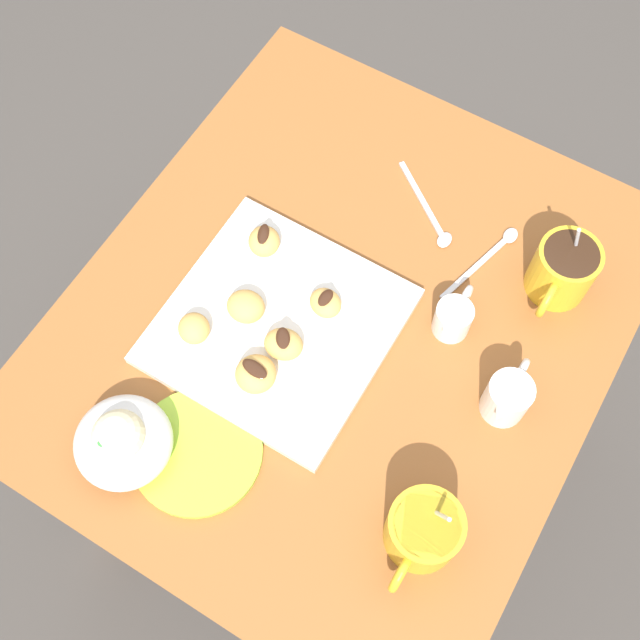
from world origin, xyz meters
TOP-DOWN VIEW (x-y plane):
  - ground_plane at (0.00, 0.00)m, footprint 8.00×8.00m
  - dining_table at (0.00, 0.00)m, footprint 0.85×0.73m
  - pastry_plate_square at (0.06, -0.07)m, footprint 0.30×0.30m
  - coffee_mug_mustard_left at (-0.21, 0.24)m, footprint 0.13×0.09m
  - coffee_mug_mustard_right at (0.21, 0.24)m, footprint 0.13×0.09m
  - cream_pitcher_white at (0.00, 0.25)m, footprint 0.10×0.06m
  - ice_cream_bowl at (0.30, -0.14)m, footprint 0.13×0.13m
  - chocolate_sauce_pitcher at (-0.07, 0.14)m, footprint 0.09×0.05m
  - saucer_lime_left at (0.26, -0.07)m, footprint 0.17×0.17m
  - loose_spoon_near_saucer at (-0.22, 0.03)m, footprint 0.11×0.13m
  - loose_spoon_by_plate at (-0.20, 0.13)m, footprint 0.16×0.05m
  - beignet_0 at (0.08, -0.04)m, footprint 0.06×0.06m
  - chocolate_drizzle_0 at (0.08, -0.04)m, footprint 0.04×0.03m
  - beignet_1 at (0.13, -0.16)m, footprint 0.06×0.06m
  - beignet_2 at (0.14, -0.05)m, footprint 0.07×0.07m
  - chocolate_drizzle_2 at (0.14, -0.05)m, footprint 0.02×0.04m
  - beignet_3 at (-0.04, -0.15)m, footprint 0.07×0.06m
  - chocolate_drizzle_3 at (-0.04, -0.15)m, footprint 0.04×0.03m
  - beignet_4 at (0.00, -0.03)m, footprint 0.05×0.06m
  - chocolate_drizzle_4 at (0.00, -0.03)m, footprint 0.03×0.02m
  - beignet_5 at (0.06, -0.12)m, footprint 0.05×0.06m

SIDE VIEW (x-z plane):
  - ground_plane at x=0.00m, z-range 0.00..0.00m
  - dining_table at x=0.00m, z-range 0.21..0.93m
  - loose_spoon_near_saucer at x=-0.22m, z-range 0.72..0.73m
  - loose_spoon_by_plate at x=-0.20m, z-range 0.72..0.73m
  - saucer_lime_left at x=0.26m, z-range 0.72..0.73m
  - pastry_plate_square at x=0.06m, z-range 0.72..0.74m
  - beignet_4 at x=0.00m, z-range 0.74..0.77m
  - chocolate_sauce_pitcher at x=-0.07m, z-range 0.72..0.78m
  - beignet_1 at x=0.13m, z-range 0.74..0.77m
  - beignet_5 at x=0.06m, z-range 0.74..0.77m
  - beignet_2 at x=0.14m, z-range 0.74..0.77m
  - beignet_3 at x=-0.04m, z-range 0.74..0.77m
  - beignet_0 at x=0.08m, z-range 0.74..0.78m
  - cream_pitcher_white at x=0.00m, z-range 0.72..0.80m
  - ice_cream_bowl at x=0.30m, z-range 0.71..0.81m
  - coffee_mug_mustard_right at x=0.21m, z-range 0.70..0.83m
  - chocolate_drizzle_4 at x=0.00m, z-range 0.77..0.77m
  - coffee_mug_mustard_left at x=-0.21m, z-range 0.70..0.84m
  - chocolate_drizzle_2 at x=0.14m, z-range 0.77..0.78m
  - chocolate_drizzle_3 at x=-0.04m, z-range 0.77..0.78m
  - chocolate_drizzle_0 at x=0.08m, z-range 0.77..0.78m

